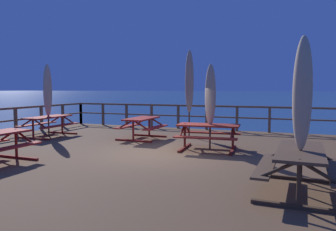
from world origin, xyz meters
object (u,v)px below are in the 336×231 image
(patio_umbrella_tall_mid_right, at_px, (302,94))
(patio_umbrella_short_front, at_px, (48,91))
(picnic_table_mid_right, at_px, (48,122))
(patio_umbrella_short_back, at_px, (210,95))
(picnic_table_mid_left, at_px, (208,131))
(picnic_table_back_right, at_px, (300,161))
(picnic_table_mid_centre, at_px, (142,124))
(patio_umbrella_tall_front, at_px, (189,82))

(patio_umbrella_tall_mid_right, relative_size, patio_umbrella_short_front, 0.99)
(picnic_table_mid_right, relative_size, patio_umbrella_tall_mid_right, 0.73)
(patio_umbrella_short_back, xyz_separation_m, patio_umbrella_tall_mid_right, (2.42, -3.44, 0.11))
(patio_umbrella_short_back, height_order, patio_umbrella_short_front, patio_umbrella_short_front)
(patio_umbrella_short_front, bearing_deg, picnic_table_mid_left, -4.49)
(patio_umbrella_short_back, height_order, patio_umbrella_tall_mid_right, patio_umbrella_tall_mid_right)
(patio_umbrella_tall_mid_right, bearing_deg, picnic_table_back_right, 85.86)
(picnic_table_mid_left, xyz_separation_m, picnic_table_mid_centre, (-2.78, 1.22, -0.00))
(picnic_table_back_right, relative_size, patio_umbrella_tall_mid_right, 0.77)
(picnic_table_mid_left, xyz_separation_m, picnic_table_mid_right, (-6.38, 0.51, 0.00))
(picnic_table_back_right, bearing_deg, patio_umbrella_tall_mid_right, -94.14)
(patio_umbrella_short_front, relative_size, patio_umbrella_tall_front, 0.84)
(patio_umbrella_short_front, distance_m, patio_umbrella_tall_front, 5.36)
(picnic_table_back_right, height_order, patio_umbrella_short_front, patio_umbrella_short_front)
(patio_umbrella_short_back, distance_m, patio_umbrella_tall_front, 2.65)
(patio_umbrella_tall_front, bearing_deg, patio_umbrella_short_front, -160.37)
(patio_umbrella_short_back, height_order, patio_umbrella_tall_front, patio_umbrella_tall_front)
(picnic_table_mid_right, bearing_deg, picnic_table_mid_left, -4.61)
(patio_umbrella_short_back, relative_size, patio_umbrella_tall_front, 0.78)
(patio_umbrella_short_back, bearing_deg, picnic_table_mid_right, 175.96)
(picnic_table_back_right, relative_size, patio_umbrella_short_back, 0.82)
(picnic_table_mid_left, xyz_separation_m, patio_umbrella_tall_mid_right, (2.45, -3.38, 1.17))
(picnic_table_back_right, xyz_separation_m, patio_umbrella_short_front, (-8.81, 3.81, 1.19))
(picnic_table_mid_right, height_order, patio_umbrella_tall_mid_right, patio_umbrella_tall_mid_right)
(picnic_table_mid_right, bearing_deg, picnic_table_back_right, -23.42)
(picnic_table_back_right, xyz_separation_m, patio_umbrella_tall_front, (-3.77, 5.61, 1.51))
(picnic_table_mid_left, height_order, patio_umbrella_short_back, patio_umbrella_short_back)
(patio_umbrella_tall_mid_right, relative_size, patio_umbrella_tall_front, 0.83)
(patio_umbrella_tall_front, bearing_deg, picnic_table_mid_centre, -143.61)
(picnic_table_mid_centre, xyz_separation_m, patio_umbrella_short_front, (-3.58, -0.72, 1.20))
(picnic_table_mid_left, xyz_separation_m, patio_umbrella_short_front, (-6.36, 0.50, 1.19))
(patio_umbrella_tall_front, bearing_deg, picnic_table_back_right, -56.10)
(picnic_table_mid_right, distance_m, patio_umbrella_short_back, 6.52)
(patio_umbrella_short_back, bearing_deg, patio_umbrella_tall_mid_right, -54.86)
(picnic_table_mid_centre, xyz_separation_m, patio_umbrella_tall_mid_right, (5.23, -4.59, 1.17))
(picnic_table_back_right, bearing_deg, picnic_table_mid_right, 156.58)
(picnic_table_mid_right, distance_m, picnic_table_mid_centre, 3.67)
(picnic_table_mid_right, relative_size, patio_umbrella_short_back, 0.77)
(picnic_table_mid_centre, height_order, patio_umbrella_tall_front, patio_umbrella_tall_front)
(picnic_table_back_right, bearing_deg, picnic_table_mid_centre, 139.13)
(picnic_table_back_right, distance_m, picnic_table_mid_centre, 6.93)
(picnic_table_mid_centre, height_order, patio_umbrella_tall_mid_right, patio_umbrella_tall_mid_right)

